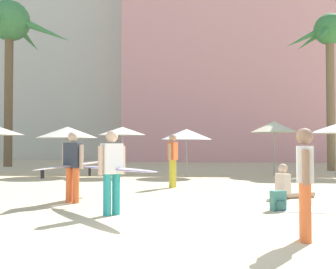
{
  "coord_description": "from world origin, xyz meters",
  "views": [
    {
      "loc": [
        0.31,
        -5.78,
        1.38
      ],
      "look_at": [
        -0.79,
        7.02,
        1.74
      ],
      "focal_mm": 42.27,
      "sensor_mm": 36.0,
      "label": 1
    }
  ],
  "objects": [
    {
      "name": "cafe_umbrella_1",
      "position": [
        6.07,
        11.8,
        2.1
      ],
      "size": [
        2.4,
        2.4,
        2.29
      ],
      "color": "gray",
      "rests_on": "ground"
    },
    {
      "name": "cafe_umbrella_7",
      "position": [
        -5.69,
        11.45,
        1.97
      ],
      "size": [
        2.72,
        2.72,
        2.22
      ],
      "color": "gray",
      "rests_on": "ground"
    },
    {
      "name": "person_mid_center",
      "position": [
        -1.48,
        2.1,
        0.91
      ],
      "size": [
        2.29,
        2.59,
        1.68
      ],
      "rotation": [
        0.0,
        0.0,
        5.43
      ],
      "color": "teal",
      "rests_on": "ground"
    },
    {
      "name": "palm_tree_far_left",
      "position": [
        7.37,
        16.53,
        7.01
      ],
      "size": [
        4.83,
        4.34,
        8.66
      ],
      "color": "brown",
      "rests_on": "ground"
    },
    {
      "name": "cafe_umbrella_6",
      "position": [
        -3.2,
        11.46,
        2.02
      ],
      "size": [
        2.12,
        2.12,
        2.2
      ],
      "color": "gray",
      "rests_on": "ground"
    },
    {
      "name": "backpack",
      "position": [
        1.92,
        2.78,
        0.2
      ],
      "size": [
        0.35,
        0.32,
        0.42
      ],
      "rotation": [
        0.0,
        0.0,
        5.11
      ],
      "color": "#407E72",
      "rests_on": "ground"
    },
    {
      "name": "person_far_right",
      "position": [
        -2.8,
        3.64,
        0.92
      ],
      "size": [
        1.29,
        3.04,
        1.71
      ],
      "rotation": [
        0.0,
        0.0,
        1.24
      ],
      "color": "orange",
      "rests_on": "ground"
    },
    {
      "name": "palm_tree_left",
      "position": [
        -12.29,
        18.98,
        8.96
      ],
      "size": [
        8.13,
        8.57,
        10.92
      ],
      "color": "brown",
      "rests_on": "ground"
    },
    {
      "name": "person_mid_left",
      "position": [
        2.6,
        4.89,
        0.31
      ],
      "size": [
        1.06,
        0.75,
        0.9
      ],
      "rotation": [
        0.0,
        0.0,
        0.42
      ],
      "color": "#D1A889",
      "rests_on": "ground"
    },
    {
      "name": "cafe_umbrella_2",
      "position": [
        -0.36,
        11.61,
        1.87
      ],
      "size": [
        2.26,
        2.26,
        2.11
      ],
      "color": "gray",
      "rests_on": "ground"
    },
    {
      "name": "ground",
      "position": [
        0.0,
        0.0,
        0.0
      ],
      "size": [
        120.0,
        120.0,
        0.0
      ],
      "primitive_type": "plane",
      "color": "#C6B28C"
    },
    {
      "name": "hotel_tower_gray",
      "position": [
        -10.83,
        36.65,
        17.05
      ],
      "size": [
        19.0,
        9.44,
        34.09
      ],
      "primitive_type": "cube",
      "color": "beige",
      "rests_on": "ground"
    },
    {
      "name": "person_near_right",
      "position": [
        1.8,
        0.11,
        0.9
      ],
      "size": [
        0.29,
        0.61,
        1.64
      ],
      "rotation": [
        0.0,
        0.0,
        6.09
      ],
      "color": "orange",
      "rests_on": "ground"
    },
    {
      "name": "beach_towel",
      "position": [
        2.73,
        2.95,
        0.01
      ],
      "size": [
        1.73,
        1.21,
        0.01
      ],
      "primitive_type": "cube",
      "rotation": [
        0.0,
        0.0,
        -0.18
      ],
      "color": "white",
      "rests_on": "ground"
    },
    {
      "name": "person_near_left",
      "position": [
        -0.64,
        7.16,
        0.96
      ],
      "size": [
        0.33,
        0.6,
        1.75
      ],
      "rotation": [
        0.0,
        0.0,
        2.84
      ],
      "color": "gold",
      "rests_on": "ground"
    },
    {
      "name": "hotel_pink",
      "position": [
        4.8,
        31.42,
        9.51
      ],
      "size": [
        22.67,
        8.14,
        19.02
      ],
      "primitive_type": "cube",
      "color": "pink",
      "rests_on": "ground"
    },
    {
      "name": "cafe_umbrella_3",
      "position": [
        3.59,
        12.55,
        2.23
      ],
      "size": [
        2.11,
        2.11,
        2.49
      ],
      "color": "gray",
      "rests_on": "ground"
    }
  ]
}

